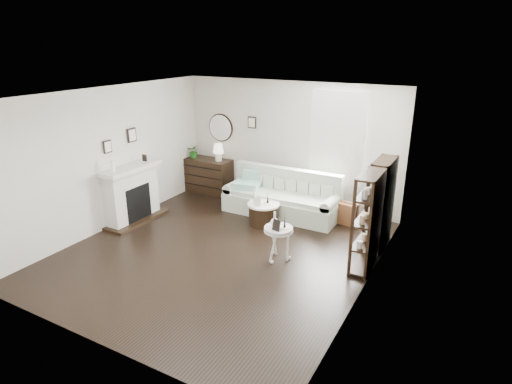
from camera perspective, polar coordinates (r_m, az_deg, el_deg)
The scene contains 18 objects.
room at distance 9.03m, azimuth 8.56°, elevation 7.27°, with size 5.50×5.50×5.50m.
fireplace at distance 8.96m, azimuth -16.17°, elevation -0.43°, with size 0.50×1.40×1.84m.
shelf_unit_far at distance 7.76m, azimuth 16.31°, elevation -1.51°, with size 0.30×0.80×1.60m.
shelf_unit_near at distance 6.94m, azimuth 14.59°, elevation -3.88°, with size 0.30×0.80×1.60m.
sofa at distance 9.03m, azimuth 3.52°, elevation -1.04°, with size 2.42×0.84×0.94m.
quilt at distance 9.20m, azimuth -1.23°, elevation 0.98°, with size 0.55×0.45×0.14m, color #248468.
suitcase at distance 8.80m, azimuth 11.33°, elevation -2.64°, with size 0.66×0.22×0.44m, color brown.
dresser at distance 10.39m, azimuth -6.58°, elevation 2.23°, with size 1.23×0.53×0.82m.
table_lamp at distance 10.02m, azimuth -5.03°, elevation 5.29°, with size 0.26×0.26×0.41m, color #F0E2CA, non-canonical shape.
potted_plant at distance 10.37m, azimuth -8.27°, elevation 5.42°, with size 0.29×0.25×0.33m, color #1E621C.
drum_table at distance 8.53m, azimuth 1.00°, elevation -2.92°, with size 0.64×0.64×0.44m.
pedestal_table at distance 7.08m, azimuth 3.02°, elevation -5.11°, with size 0.49×0.49×0.59m.
eiffel_drum at distance 8.42m, azimuth 1.58°, elevation -0.91°, with size 0.11×0.11×0.20m, color black, non-canonical shape.
bottle_drum at distance 8.41m, azimuth -0.17°, elevation -0.60°, with size 0.07×0.07×0.29m, color silver.
card_frame_drum at distance 8.31m, azimuth 0.23°, elevation -1.27°, with size 0.13×0.01×0.18m, color silver.
eiffel_ped at distance 7.01m, azimuth 3.85°, elevation -4.16°, with size 0.10×0.10×0.17m, color black, non-canonical shape.
flask_ped at distance 7.06m, azimuth 2.50°, elevation -3.61°, with size 0.14×0.14×0.25m, color silver, non-canonical shape.
card_frame_ped at distance 6.91m, azimuth 2.73°, elevation -4.44°, with size 0.14×0.01×0.19m, color black.
Camera 1 is at (3.76, -5.58, 3.50)m, focal length 30.00 mm.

